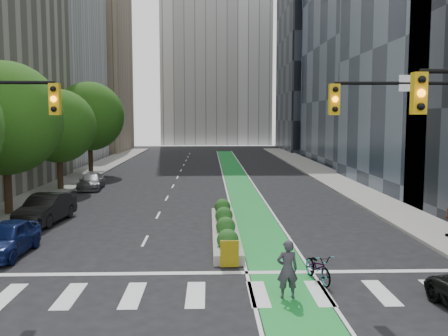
{
  "coord_description": "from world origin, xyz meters",
  "views": [
    {
      "loc": [
        0.43,
        -16.45,
        5.67
      ],
      "look_at": [
        1.23,
        9.4,
        3.0
      ],
      "focal_mm": 40.0,
      "sensor_mm": 36.0,
      "label": 1
    }
  ],
  "objects": [
    {
      "name": "parked_car_left_far",
      "position": [
        -8.75,
        22.56,
        0.62
      ],
      "size": [
        1.99,
        4.36,
        1.24
      ],
      "primitive_type": "imported",
      "rotation": [
        0.0,
        0.0,
        0.06
      ],
      "color": "slate",
      "rests_on": "ground"
    },
    {
      "name": "parked_car_left_near",
      "position": [
        -7.83,
        3.75,
        0.72
      ],
      "size": [
        1.78,
        4.24,
        1.43
      ],
      "primitive_type": "imported",
      "rotation": [
        0.0,
        0.0,
        -0.02
      ],
      "color": "#0C174A",
      "rests_on": "ground"
    },
    {
      "name": "bicycle",
      "position": [
        4.2,
        0.2,
        0.5
      ],
      "size": [
        1.07,
        2.01,
        1.0
      ],
      "primitive_type": "imported",
      "rotation": [
        0.0,
        0.0,
        0.22
      ],
      "color": "gray",
      "rests_on": "ground"
    },
    {
      "name": "bike_lane_paint",
      "position": [
        3.0,
        30.0,
        0.01
      ],
      "size": [
        2.2,
        70.0,
        0.01
      ],
      "primitive_type": "cube",
      "color": "#198931",
      "rests_on": "ground"
    },
    {
      "name": "sidewalk_right",
      "position": [
        11.8,
        25.0,
        0.07
      ],
      "size": [
        3.6,
        90.0,
        0.15
      ],
      "primitive_type": "cube",
      "color": "gray",
      "rests_on": "ground"
    },
    {
      "name": "median_planter",
      "position": [
        1.2,
        7.04,
        0.37
      ],
      "size": [
        1.2,
        10.26,
        1.1
      ],
      "color": "gray",
      "rests_on": "ground"
    },
    {
      "name": "signal_right",
      "position": [
        8.67,
        0.47,
        4.8
      ],
      "size": [
        5.82,
        0.51,
        7.2
      ],
      "color": "black",
      "rests_on": "ground"
    },
    {
      "name": "tree_far",
      "position": [
        -11.0,
        32.0,
        5.69
      ],
      "size": [
        6.6,
        6.6,
        9.0
      ],
      "color": "black",
      "rests_on": "ground"
    },
    {
      "name": "parked_car_left_mid",
      "position": [
        -8.28,
        10.06,
        0.77
      ],
      "size": [
        2.18,
        4.85,
        1.55
      ],
      "primitive_type": "imported",
      "rotation": [
        0.0,
        0.0,
        -0.12
      ],
      "color": "black",
      "rests_on": "ground"
    },
    {
      "name": "cyclist",
      "position": [
        2.87,
        -1.38,
        0.93
      ],
      "size": [
        0.71,
        0.49,
        1.86
      ],
      "primitive_type": "imported",
      "rotation": [
        0.0,
        0.0,
        3.22
      ],
      "color": "#35313A",
      "rests_on": "ground"
    },
    {
      "name": "building_dark_end",
      "position": [
        20.0,
        68.0,
        14.0
      ],
      "size": [
        14.0,
        18.0,
        28.0
      ],
      "primitive_type": "cube",
      "color": "black",
      "rests_on": "ground"
    },
    {
      "name": "tree_mid",
      "position": [
        -11.0,
        12.0,
        5.57
      ],
      "size": [
        6.4,
        6.4,
        8.78
      ],
      "color": "black",
      "rests_on": "ground"
    },
    {
      "name": "ground",
      "position": [
        0.0,
        0.0,
        0.0
      ],
      "size": [
        160.0,
        160.0,
        0.0
      ],
      "primitive_type": "plane",
      "color": "black",
      "rests_on": "ground"
    },
    {
      "name": "tree_midfar",
      "position": [
        -11.0,
        22.0,
        4.95
      ],
      "size": [
        5.6,
        5.6,
        7.76
      ],
      "color": "black",
      "rests_on": "ground"
    },
    {
      "name": "sidewalk_left",
      "position": [
        -11.8,
        25.0,
        0.07
      ],
      "size": [
        3.6,
        90.0,
        0.15
      ],
      "primitive_type": "cube",
      "color": "gray",
      "rests_on": "ground"
    },
    {
      "name": "building_tan_far",
      "position": [
        -20.0,
        66.0,
        13.0
      ],
      "size": [
        14.0,
        16.0,
        26.0
      ],
      "primitive_type": "cube",
      "color": "tan",
      "rests_on": "ground"
    }
  ]
}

